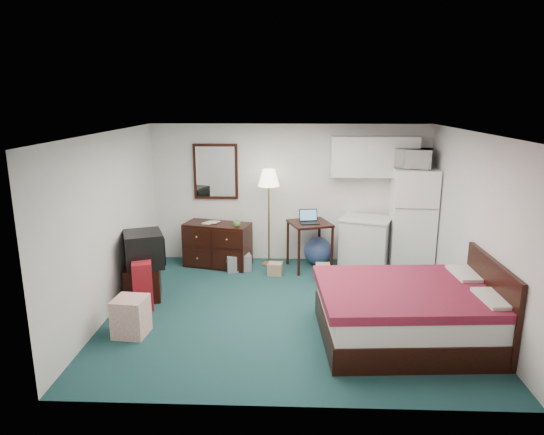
{
  "coord_description": "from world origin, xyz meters",
  "views": [
    {
      "loc": [
        0.0,
        -6.42,
        2.95
      ],
      "look_at": [
        -0.26,
        0.44,
        1.24
      ],
      "focal_mm": 32.0,
      "sensor_mm": 36.0,
      "label": 1
    }
  ],
  "objects_px": {
    "tv_stand": "(143,282)",
    "floor_lamp": "(269,218)",
    "suitcase": "(143,284)",
    "desk": "(309,245)",
    "fridge": "(412,219)",
    "dresser": "(218,245)",
    "kitchen_counter": "(365,244)",
    "bed": "(408,314)"
  },
  "relations": [
    {
      "from": "fridge",
      "to": "tv_stand",
      "type": "bearing_deg",
      "value": -156.48
    },
    {
      "from": "dresser",
      "to": "desk",
      "type": "xyz_separation_m",
      "value": [
        1.64,
        -0.07,
        0.03
      ]
    },
    {
      "from": "dresser",
      "to": "tv_stand",
      "type": "height_order",
      "value": "dresser"
    },
    {
      "from": "desk",
      "to": "bed",
      "type": "relative_size",
      "value": 0.4
    },
    {
      "from": "suitcase",
      "to": "dresser",
      "type": "bearing_deg",
      "value": 49.16
    },
    {
      "from": "desk",
      "to": "fridge",
      "type": "distance_m",
      "value": 1.85
    },
    {
      "from": "dresser",
      "to": "fridge",
      "type": "bearing_deg",
      "value": 15.16
    },
    {
      "from": "dresser",
      "to": "floor_lamp",
      "type": "xyz_separation_m",
      "value": [
        0.91,
        0.09,
        0.48
      ]
    },
    {
      "from": "desk",
      "to": "fridge",
      "type": "xyz_separation_m",
      "value": [
        1.78,
        0.13,
        0.47
      ]
    },
    {
      "from": "kitchen_counter",
      "to": "fridge",
      "type": "xyz_separation_m",
      "value": [
        0.81,
        0.06,
        0.45
      ]
    },
    {
      "from": "floor_lamp",
      "to": "tv_stand",
      "type": "bearing_deg",
      "value": -139.29
    },
    {
      "from": "dresser",
      "to": "suitcase",
      "type": "height_order",
      "value": "dresser"
    },
    {
      "from": "tv_stand",
      "to": "suitcase",
      "type": "xyz_separation_m",
      "value": [
        0.1,
        -0.31,
        0.09
      ]
    },
    {
      "from": "dresser",
      "to": "desk",
      "type": "bearing_deg",
      "value": 11.72
    },
    {
      "from": "fridge",
      "to": "dresser",
      "type": "bearing_deg",
      "value": -175.08
    },
    {
      "from": "tv_stand",
      "to": "floor_lamp",
      "type": "bearing_deg",
      "value": 27.31
    },
    {
      "from": "dresser",
      "to": "floor_lamp",
      "type": "height_order",
      "value": "floor_lamp"
    },
    {
      "from": "kitchen_counter",
      "to": "tv_stand",
      "type": "relative_size",
      "value": 1.57
    },
    {
      "from": "kitchen_counter",
      "to": "bed",
      "type": "relative_size",
      "value": 0.41
    },
    {
      "from": "tv_stand",
      "to": "suitcase",
      "type": "height_order",
      "value": "suitcase"
    },
    {
      "from": "kitchen_counter",
      "to": "floor_lamp",
      "type": "bearing_deg",
      "value": -163.28
    },
    {
      "from": "dresser",
      "to": "desk",
      "type": "distance_m",
      "value": 1.64
    },
    {
      "from": "desk",
      "to": "kitchen_counter",
      "type": "relative_size",
      "value": 0.95
    },
    {
      "from": "dresser",
      "to": "bed",
      "type": "xyz_separation_m",
      "value": [
        2.77,
        -2.64,
        -0.05
      ]
    },
    {
      "from": "kitchen_counter",
      "to": "suitcase",
      "type": "distance_m",
      "value": 3.87
    },
    {
      "from": "floor_lamp",
      "to": "kitchen_counter",
      "type": "bearing_deg",
      "value": -3.18
    },
    {
      "from": "floor_lamp",
      "to": "dresser",
      "type": "bearing_deg",
      "value": -174.3
    },
    {
      "from": "desk",
      "to": "suitcase",
      "type": "relative_size",
      "value": 1.2
    },
    {
      "from": "dresser",
      "to": "bed",
      "type": "relative_size",
      "value": 0.54
    },
    {
      "from": "floor_lamp",
      "to": "suitcase",
      "type": "relative_size",
      "value": 2.49
    },
    {
      "from": "dresser",
      "to": "suitcase",
      "type": "distance_m",
      "value": 1.97
    },
    {
      "from": "suitcase",
      "to": "floor_lamp",
      "type": "bearing_deg",
      "value": 31.09
    },
    {
      "from": "floor_lamp",
      "to": "fridge",
      "type": "bearing_deg",
      "value": -0.79
    },
    {
      "from": "floor_lamp",
      "to": "tv_stand",
      "type": "relative_size",
      "value": 3.12
    },
    {
      "from": "floor_lamp",
      "to": "desk",
      "type": "height_order",
      "value": "floor_lamp"
    },
    {
      "from": "kitchen_counter",
      "to": "dresser",
      "type": "bearing_deg",
      "value": -160.18
    },
    {
      "from": "dresser",
      "to": "kitchen_counter",
      "type": "relative_size",
      "value": 1.3
    },
    {
      "from": "dresser",
      "to": "fridge",
      "type": "height_order",
      "value": "fridge"
    },
    {
      "from": "fridge",
      "to": "suitcase",
      "type": "relative_size",
      "value": 2.54
    },
    {
      "from": "bed",
      "to": "suitcase",
      "type": "distance_m",
      "value": 3.68
    },
    {
      "from": "desk",
      "to": "kitchen_counter",
      "type": "xyz_separation_m",
      "value": [
        0.98,
        0.07,
        0.02
      ]
    },
    {
      "from": "kitchen_counter",
      "to": "suitcase",
      "type": "relative_size",
      "value": 1.26
    }
  ]
}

